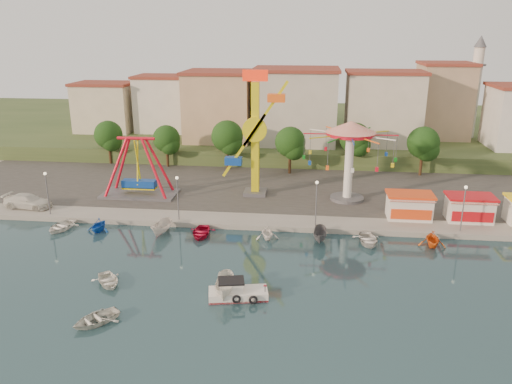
# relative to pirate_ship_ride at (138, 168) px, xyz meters

# --- Properties ---
(ground) EXTENTS (200.00, 200.00, 0.00)m
(ground) POSITION_rel_pirate_ship_ride_xyz_m (15.61, -21.33, -4.39)
(ground) COLOR #132935
(ground) RESTS_ON ground
(quay_deck) EXTENTS (200.00, 100.00, 0.60)m
(quay_deck) POSITION_rel_pirate_ship_ride_xyz_m (15.61, 40.67, -4.09)
(quay_deck) COLOR #9E998E
(quay_deck) RESTS_ON ground
(asphalt_pad) EXTENTS (90.00, 28.00, 0.01)m
(asphalt_pad) POSITION_rel_pirate_ship_ride_xyz_m (15.61, 8.67, -3.79)
(asphalt_pad) COLOR #4C4944
(asphalt_pad) RESTS_ON quay_deck
(hill_terrace) EXTENTS (200.00, 60.00, 3.00)m
(hill_terrace) POSITION_rel_pirate_ship_ride_xyz_m (15.61, 45.67, -2.89)
(hill_terrace) COLOR #384C26
(hill_terrace) RESTS_ON ground
(pirate_ship_ride) EXTENTS (10.00, 5.00, 8.00)m
(pirate_ship_ride) POSITION_rel_pirate_ship_ride_xyz_m (0.00, 0.00, 0.00)
(pirate_ship_ride) COLOR #59595E
(pirate_ship_ride) RESTS_ON quay_deck
(kamikaze_tower) EXTENTS (5.92, 3.10, 16.50)m
(kamikaze_tower) POSITION_rel_pirate_ship_ride_xyz_m (15.78, 1.87, 4.13)
(kamikaze_tower) COLOR #59595E
(kamikaze_tower) RESTS_ON quay_deck
(wave_swinger) EXTENTS (11.60, 11.60, 10.40)m
(wave_swinger) POSITION_rel_pirate_ship_ride_xyz_m (27.73, 1.21, 3.80)
(wave_swinger) COLOR #59595E
(wave_swinger) RESTS_ON quay_deck
(booth_left) EXTENTS (5.40, 3.78, 3.08)m
(booth_left) POSITION_rel_pirate_ship_ride_xyz_m (34.56, -4.84, -2.23)
(booth_left) COLOR white
(booth_left) RESTS_ON quay_deck
(booth_mid) EXTENTS (5.40, 3.78, 3.08)m
(booth_mid) POSITION_rel_pirate_ship_ride_xyz_m (41.39, -4.84, -2.23)
(booth_mid) COLOR white
(booth_mid) RESTS_ON quay_deck
(lamp_post_0) EXTENTS (0.14, 0.14, 5.00)m
(lamp_post_0) POSITION_rel_pirate_ship_ride_xyz_m (-8.39, -8.33, -1.29)
(lamp_post_0) COLOR #59595E
(lamp_post_0) RESTS_ON quay_deck
(lamp_post_1) EXTENTS (0.14, 0.14, 5.00)m
(lamp_post_1) POSITION_rel_pirate_ship_ride_xyz_m (7.61, -8.33, -1.29)
(lamp_post_1) COLOR #59595E
(lamp_post_1) RESTS_ON quay_deck
(lamp_post_2) EXTENTS (0.14, 0.14, 5.00)m
(lamp_post_2) POSITION_rel_pirate_ship_ride_xyz_m (23.61, -8.33, -1.29)
(lamp_post_2) COLOR #59595E
(lamp_post_2) RESTS_ON quay_deck
(lamp_post_3) EXTENTS (0.14, 0.14, 5.00)m
(lamp_post_3) POSITION_rel_pirate_ship_ride_xyz_m (39.61, -8.33, -1.29)
(lamp_post_3) COLOR #59595E
(lamp_post_3) RESTS_ON quay_deck
(tree_0) EXTENTS (4.60, 4.60, 7.19)m
(tree_0) POSITION_rel_pirate_ship_ride_xyz_m (-10.39, 15.65, 1.08)
(tree_0) COLOR #382314
(tree_0) RESTS_ON quay_deck
(tree_1) EXTENTS (4.35, 4.35, 6.80)m
(tree_1) POSITION_rel_pirate_ship_ride_xyz_m (-0.39, 14.91, 0.81)
(tree_1) COLOR #382314
(tree_1) RESTS_ON quay_deck
(tree_2) EXTENTS (5.02, 5.02, 7.85)m
(tree_2) POSITION_rel_pirate_ship_ride_xyz_m (9.61, 14.48, 1.52)
(tree_2) COLOR #382314
(tree_2) RESTS_ON quay_deck
(tree_3) EXTENTS (4.68, 4.68, 7.32)m
(tree_3) POSITION_rel_pirate_ship_ride_xyz_m (19.61, 13.04, 1.16)
(tree_3) COLOR #382314
(tree_3) RESTS_ON quay_deck
(tree_4) EXTENTS (4.86, 4.86, 7.60)m
(tree_4) POSITION_rel_pirate_ship_ride_xyz_m (29.61, 16.03, 1.35)
(tree_4) COLOR #382314
(tree_4) RESTS_ON quay_deck
(tree_5) EXTENTS (4.83, 4.83, 7.54)m
(tree_5) POSITION_rel_pirate_ship_ride_xyz_m (39.61, 14.21, 1.31)
(tree_5) COLOR #382314
(tree_5) RESTS_ON quay_deck
(building_0) EXTENTS (9.26, 9.53, 11.87)m
(building_0) POSITION_rel_pirate_ship_ride_xyz_m (-17.76, 24.74, 4.54)
(building_0) COLOR beige
(building_0) RESTS_ON hill_terrace
(building_1) EXTENTS (12.33, 9.01, 8.63)m
(building_1) POSITION_rel_pirate_ship_ride_xyz_m (-5.72, 30.06, 2.92)
(building_1) COLOR silver
(building_1) RESTS_ON hill_terrace
(building_2) EXTENTS (11.95, 9.28, 11.23)m
(building_2) POSITION_rel_pirate_ship_ride_xyz_m (7.42, 30.63, 4.22)
(building_2) COLOR tan
(building_2) RESTS_ON hill_terrace
(building_3) EXTENTS (12.59, 10.50, 9.20)m
(building_3) POSITION_rel_pirate_ship_ride_xyz_m (21.21, 27.48, 3.20)
(building_3) COLOR beige
(building_3) RESTS_ON hill_terrace
(building_4) EXTENTS (10.75, 9.23, 9.24)m
(building_4) POSITION_rel_pirate_ship_ride_xyz_m (34.68, 30.88, 3.22)
(building_4) COLOR beige
(building_4) RESTS_ON hill_terrace
(building_5) EXTENTS (12.77, 10.96, 11.21)m
(building_5) POSITION_rel_pirate_ship_ride_xyz_m (47.97, 29.01, 4.21)
(building_5) COLOR tan
(building_5) RESTS_ON hill_terrace
(minaret) EXTENTS (2.80, 2.80, 18.00)m
(minaret) POSITION_rel_pirate_ship_ride_xyz_m (51.61, 32.67, 8.15)
(minaret) COLOR silver
(minaret) RESTS_ON hill_terrace
(cabin_motorboat) EXTENTS (5.29, 2.85, 1.77)m
(cabin_motorboat) POSITION_rel_pirate_ship_ride_xyz_m (16.92, -24.45, -3.92)
(cabin_motorboat) COLOR white
(cabin_motorboat) RESTS_ON ground
(rowboat_a) EXTENTS (4.12, 4.35, 0.73)m
(rowboat_a) POSITION_rel_pirate_ship_ride_xyz_m (5.03, -23.40, -4.03)
(rowboat_a) COLOR white
(rowboat_a) RESTS_ON ground
(rowboat_b) EXTENTS (4.49, 4.61, 0.78)m
(rowboat_b) POSITION_rel_pirate_ship_ride_xyz_m (6.52, -29.54, -4.00)
(rowboat_b) COLOR silver
(rowboat_b) RESTS_ON ground
(skiff) EXTENTS (1.92, 4.38, 1.65)m
(skiff) POSITION_rel_pirate_ship_ride_xyz_m (15.88, -24.15, -3.57)
(skiff) COLOR silver
(skiff) RESTS_ON ground
(van) EXTENTS (6.16, 2.96, 1.73)m
(van) POSITION_rel_pirate_ship_ride_xyz_m (-12.25, -6.47, -2.93)
(van) COLOR silver
(van) RESTS_ON quay_deck
(moored_boat_0) EXTENTS (3.66, 4.57, 0.84)m
(moored_boat_0) POSITION_rel_pirate_ship_ride_xyz_m (-5.46, -11.53, -3.97)
(moored_boat_0) COLOR white
(moored_boat_0) RESTS_ON ground
(moored_boat_1) EXTENTS (2.86, 3.22, 1.57)m
(moored_boat_1) POSITION_rel_pirate_ship_ride_xyz_m (-0.92, -11.53, -3.61)
(moored_boat_1) COLOR blue
(moored_boat_1) RESTS_ON ground
(moored_boat_2) EXTENTS (2.16, 4.15, 1.52)m
(moored_boat_2) POSITION_rel_pirate_ship_ride_xyz_m (6.50, -11.53, -3.63)
(moored_boat_2) COLOR silver
(moored_boat_2) RESTS_ON ground
(moored_boat_3) EXTENTS (3.03, 4.14, 0.84)m
(moored_boat_3) POSITION_rel_pirate_ship_ride_xyz_m (10.93, -11.53, -3.98)
(moored_boat_3) COLOR #B60E30
(moored_boat_3) RESTS_ON ground
(moored_boat_4) EXTENTS (3.14, 3.41, 1.50)m
(moored_boat_4) POSITION_rel_pirate_ship_ride_xyz_m (18.34, -11.53, -3.64)
(moored_boat_4) COLOR white
(moored_boat_4) RESTS_ON ground
(moored_boat_5) EXTENTS (1.60, 3.84, 1.46)m
(moored_boat_5) POSITION_rel_pirate_ship_ride_xyz_m (24.13, -11.53, -3.67)
(moored_boat_5) COLOR #58565B
(moored_boat_5) RESTS_ON ground
(moored_boat_6) EXTENTS (3.31, 4.37, 0.85)m
(moored_boat_6) POSITION_rel_pirate_ship_ride_xyz_m (29.24, -11.53, -3.97)
(moored_boat_6) COLOR silver
(moored_boat_6) RESTS_ON ground
(moored_boat_7) EXTENTS (3.07, 3.48, 1.71)m
(moored_boat_7) POSITION_rel_pirate_ship_ride_xyz_m (35.91, -11.53, -3.54)
(moored_boat_7) COLOR orange
(moored_boat_7) RESTS_ON ground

